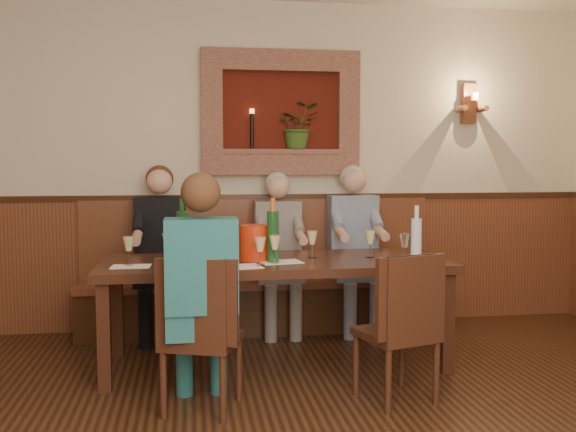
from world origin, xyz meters
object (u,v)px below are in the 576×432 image
Objects in this scene: dining_table at (275,270)px; wine_bottle_green_b at (182,234)px; person_bench_left at (161,267)px; water_bottle at (416,239)px; person_bench_mid at (279,267)px; wine_bottle_green_a at (273,235)px; bench at (260,292)px; chair_near_left at (201,366)px; person_bench_right at (355,262)px; chair_near_right at (397,358)px; person_chair_front at (202,314)px; spittoon_bucket at (255,243)px.

dining_table is 5.63× the size of wine_bottle_green_b.
water_bottle is at bearing -31.47° from person_bench_left.
wine_bottle_green_b is (-0.78, -0.75, 0.37)m from person_bench_mid.
dining_table is at bearing 165.57° from water_bottle.
person_bench_mid is 3.07× the size of wine_bottle_green_a.
bench is at bearing 128.43° from water_bottle.
person_bench_right is (1.33, 1.61, 0.32)m from chair_near_left.
person_chair_front reaches higher than chair_near_right.
person_bench_mid is 0.98× the size of person_chair_front.
wine_bottle_green_b is at bearing 127.65° from chair_near_right.
wine_bottle_green_b is 1.61m from water_bottle.
spittoon_bucket is at bearing -98.33° from bench.
person_chair_front is at bearing -116.43° from spittoon_bucket.
person_bench_mid reaches higher than wine_bottle_green_b.
wine_bottle_green_b reaches higher than chair_near_right.
wine_bottle_green_b is at bearing 171.82° from dining_table.
wine_bottle_green_a is (-0.03, -1.06, 0.61)m from bench.
person_bench_left is at bearing 180.00° from person_bench_right.
person_bench_right is 5.76× the size of spittoon_bucket.
bench is 2.14× the size of person_bench_left.
person_bench_left is (-1.46, 1.64, 0.32)m from chair_near_right.
wine_bottle_green_a is (0.50, 0.66, 0.37)m from person_chair_front.
dining_table is 0.29m from wine_bottle_green_a.
person_bench_right is 2.09m from person_chair_front.
person_bench_mid is 0.96× the size of person_bench_right.
wine_bottle_green_b is (-0.11, 0.86, 0.66)m from chair_near_left.
chair_near_left is 2.07× the size of wine_bottle_green_a.
bench is at bearing 73.05° from person_chair_front.
wine_bottle_green_a is (0.50, 0.65, 0.67)m from chair_near_left.
person_bench_right is at bearing 69.61° from chair_near_left.
water_bottle is (1.08, -0.24, 0.04)m from spittoon_bucket.
person_bench_right is (0.80, -0.11, 0.25)m from bench.
water_bottle is (1.76, -1.08, 0.33)m from person_bench_left.
person_bench_left is at bearing 100.48° from person_chair_front.
chair_near_right is (0.63, -0.80, -0.41)m from dining_table.
spittoon_bucket is at bearing 167.43° from water_bottle.
chair_near_right is 1.16m from wine_bottle_green_a.
chair_near_right is at bearing -95.73° from person_bench_right.
person_chair_front reaches higher than water_bottle.
chair_near_left is 0.67× the size of person_bench_mid.
wine_bottle_green_b is at bearing 97.46° from person_chair_front.
chair_near_left is 3.72× the size of spittoon_bucket.
bench is 3.31× the size of chair_near_left.
person_bench_left is 5.75× the size of spittoon_bucket.
person_bench_right is at bearing 27.49° from wine_bottle_green_b.
person_bench_mid is (0.14, -0.10, 0.23)m from bench.
person_bench_mid is at bearing -35.58° from bench.
chair_near_left is 1.77m from person_bench_mid.
person_bench_mid is 1.15m from wine_bottle_green_b.
chair_near_left is at bearing -79.67° from person_bench_left.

